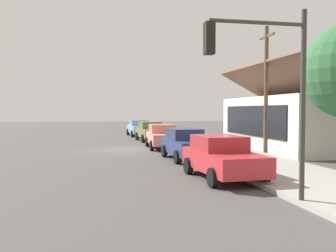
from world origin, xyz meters
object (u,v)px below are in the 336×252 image
(traffic_light_main, at_px, (266,74))
(fire_hydrant_red, at_px, (190,143))
(car_coral, at_px, (163,136))
(car_skyblue, at_px, (139,128))
(car_olive, at_px, (151,131))
(car_cherry, at_px, (222,157))
(car_navy, at_px, (186,144))
(utility_pole_wooden, at_px, (266,87))

(traffic_light_main, relative_size, fire_hydrant_red, 7.32)
(car_coral, relative_size, traffic_light_main, 0.89)
(car_skyblue, height_order, fire_hydrant_red, car_skyblue)
(car_coral, height_order, fire_hydrant_red, car_coral)
(car_olive, bearing_deg, car_skyblue, 178.96)
(car_skyblue, distance_m, fire_hydrant_red, 13.94)
(car_cherry, xyz_separation_m, fire_hydrant_red, (-9.58, 1.33, -0.32))
(car_olive, height_order, traffic_light_main, traffic_light_main)
(car_skyblue, xyz_separation_m, car_navy, (17.94, 0.23, -0.00))
(utility_pole_wooden, bearing_deg, car_coral, -127.04)
(car_coral, distance_m, traffic_light_main, 15.77)
(car_skyblue, bearing_deg, car_navy, -1.89)
(traffic_light_main, distance_m, utility_pole_wooden, 12.76)
(car_skyblue, xyz_separation_m, car_olive, (6.05, 0.22, -0.00))
(car_skyblue, xyz_separation_m, traffic_light_main, (27.63, -0.12, 2.67))
(car_navy, xyz_separation_m, utility_pole_wooden, (-1.74, 5.31, 3.12))
(traffic_light_main, height_order, fire_hydrant_red, traffic_light_main)
(car_skyblue, relative_size, car_cherry, 1.08)
(car_skyblue, bearing_deg, car_cherry, -2.10)
(traffic_light_main, bearing_deg, car_navy, 177.94)
(car_olive, bearing_deg, car_cherry, -3.15)
(traffic_light_main, distance_m, fire_hydrant_red, 14.20)
(car_cherry, bearing_deg, traffic_light_main, -7.42)
(car_olive, distance_m, fire_hydrant_red, 7.92)
(traffic_light_main, bearing_deg, utility_pole_wooden, 153.66)
(car_olive, xyz_separation_m, fire_hydrant_red, (7.80, 1.32, -0.32))
(car_coral, height_order, car_navy, same)
(car_skyblue, bearing_deg, car_coral, -2.15)
(traffic_light_main, bearing_deg, car_coral, 179.20)
(car_olive, bearing_deg, traffic_light_main, -4.04)
(car_cherry, bearing_deg, car_olive, 177.10)
(car_skyblue, height_order, car_coral, same)
(car_olive, bearing_deg, car_coral, -4.29)
(car_coral, xyz_separation_m, fire_hydrant_red, (1.76, 1.44, -0.32))
(car_skyblue, relative_size, utility_pole_wooden, 0.64)
(utility_pole_wooden, bearing_deg, car_skyblue, -161.11)
(car_cherry, relative_size, utility_pole_wooden, 0.59)
(car_cherry, bearing_deg, car_navy, 176.97)
(car_olive, height_order, car_coral, same)
(car_cherry, distance_m, utility_pole_wooden, 9.50)
(traffic_light_main, height_order, utility_pole_wooden, utility_pole_wooden)
(utility_pole_wooden, bearing_deg, fire_hydrant_red, -120.44)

